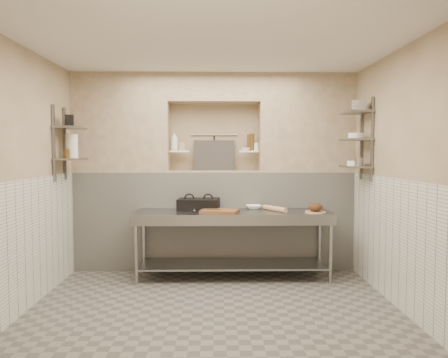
{
  "coord_description": "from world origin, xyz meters",
  "views": [
    {
      "loc": [
        0.02,
        -4.58,
        1.68
      ],
      "look_at": [
        0.13,
        0.9,
        1.35
      ],
      "focal_mm": 35.0,
      "sensor_mm": 36.0,
      "label": 1
    }
  ],
  "objects_px": {
    "bowl_alcove": "(246,149)",
    "panini_press": "(199,204)",
    "bread_loaf": "(315,207)",
    "jug_left": "(72,146)",
    "prep_table": "(233,231)",
    "mixing_bowl": "(254,207)",
    "bottle_soap": "(174,141)",
    "rolling_pin": "(275,209)",
    "cutting_board": "(220,211)"
  },
  "relations": [
    {
      "from": "cutting_board",
      "to": "panini_press",
      "type": "bearing_deg",
      "value": 128.83
    },
    {
      "from": "bread_loaf",
      "to": "bottle_soap",
      "type": "xyz_separation_m",
      "value": [
        -1.9,
        0.69,
        0.88
      ]
    },
    {
      "from": "cutting_board",
      "to": "bowl_alcove",
      "type": "distance_m",
      "value": 1.14
    },
    {
      "from": "bottle_soap",
      "to": "bowl_alcove",
      "type": "xyz_separation_m",
      "value": [
        1.03,
        -0.01,
        -0.12
      ]
    },
    {
      "from": "prep_table",
      "to": "rolling_pin",
      "type": "bearing_deg",
      "value": 1.88
    },
    {
      "from": "rolling_pin",
      "to": "bowl_alcove",
      "type": "relative_size",
      "value": 3.42
    },
    {
      "from": "prep_table",
      "to": "cutting_board",
      "type": "xyz_separation_m",
      "value": [
        -0.18,
        -0.15,
        0.28
      ]
    },
    {
      "from": "panini_press",
      "to": "prep_table",
      "type": "bearing_deg",
      "value": -18.76
    },
    {
      "from": "panini_press",
      "to": "mixing_bowl",
      "type": "relative_size",
      "value": 2.58
    },
    {
      "from": "mixing_bowl",
      "to": "bowl_alcove",
      "type": "bearing_deg",
      "value": 106.38
    },
    {
      "from": "bottle_soap",
      "to": "rolling_pin",
      "type": "bearing_deg",
      "value": -21.29
    },
    {
      "from": "panini_press",
      "to": "cutting_board",
      "type": "distance_m",
      "value": 0.46
    },
    {
      "from": "mixing_bowl",
      "to": "bread_loaf",
      "type": "xyz_separation_m",
      "value": [
        0.77,
        -0.38,
        0.04
      ]
    },
    {
      "from": "panini_press",
      "to": "mixing_bowl",
      "type": "xyz_separation_m",
      "value": [
        0.76,
        0.03,
        -0.05
      ]
    },
    {
      "from": "rolling_pin",
      "to": "bottle_soap",
      "type": "height_order",
      "value": "bottle_soap"
    },
    {
      "from": "prep_table",
      "to": "rolling_pin",
      "type": "xyz_separation_m",
      "value": [
        0.56,
        0.02,
        0.29
      ]
    },
    {
      "from": "mixing_bowl",
      "to": "bottle_soap",
      "type": "xyz_separation_m",
      "value": [
        -1.12,
        0.32,
        0.92
      ]
    },
    {
      "from": "bottle_soap",
      "to": "jug_left",
      "type": "bearing_deg",
      "value": -153.32
    },
    {
      "from": "cutting_board",
      "to": "mixing_bowl",
      "type": "height_order",
      "value": "mixing_bowl"
    },
    {
      "from": "prep_table",
      "to": "bowl_alcove",
      "type": "xyz_separation_m",
      "value": [
        0.2,
        0.55,
        1.09
      ]
    },
    {
      "from": "prep_table",
      "to": "mixing_bowl",
      "type": "distance_m",
      "value": 0.48
    },
    {
      "from": "mixing_bowl",
      "to": "rolling_pin",
      "type": "bearing_deg",
      "value": -40.12
    },
    {
      "from": "bread_loaf",
      "to": "bottle_soap",
      "type": "relative_size",
      "value": 0.67
    },
    {
      "from": "rolling_pin",
      "to": "bowl_alcove",
      "type": "xyz_separation_m",
      "value": [
        -0.35,
        0.53,
        0.8
      ]
    },
    {
      "from": "jug_left",
      "to": "bowl_alcove",
      "type": "bearing_deg",
      "value": 15.33
    },
    {
      "from": "cutting_board",
      "to": "rolling_pin",
      "type": "relative_size",
      "value": 1.07
    },
    {
      "from": "prep_table",
      "to": "panini_press",
      "type": "relative_size",
      "value": 4.44
    },
    {
      "from": "cutting_board",
      "to": "mixing_bowl",
      "type": "distance_m",
      "value": 0.61
    },
    {
      "from": "bread_loaf",
      "to": "bowl_alcove",
      "type": "distance_m",
      "value": 1.34
    },
    {
      "from": "rolling_pin",
      "to": "jug_left",
      "type": "bearing_deg",
      "value": -177.9
    },
    {
      "from": "bowl_alcove",
      "to": "panini_press",
      "type": "bearing_deg",
      "value": -152.69
    },
    {
      "from": "panini_press",
      "to": "bottle_soap",
      "type": "xyz_separation_m",
      "value": [
        -0.36,
        0.35,
        0.88
      ]
    },
    {
      "from": "prep_table",
      "to": "bread_loaf",
      "type": "relative_size",
      "value": 13.97
    },
    {
      "from": "panini_press",
      "to": "bowl_alcove",
      "type": "height_order",
      "value": "bowl_alcove"
    },
    {
      "from": "rolling_pin",
      "to": "bread_loaf",
      "type": "relative_size",
      "value": 2.35
    },
    {
      "from": "prep_table",
      "to": "bowl_alcove",
      "type": "bearing_deg",
      "value": 69.65
    },
    {
      "from": "panini_press",
      "to": "mixing_bowl",
      "type": "bearing_deg",
      "value": 7.64
    },
    {
      "from": "prep_table",
      "to": "bowl_alcove",
      "type": "distance_m",
      "value": 1.24
    },
    {
      "from": "bread_loaf",
      "to": "bottle_soap",
      "type": "distance_m",
      "value": 2.2
    },
    {
      "from": "bread_loaf",
      "to": "jug_left",
      "type": "relative_size",
      "value": 0.61
    },
    {
      "from": "mixing_bowl",
      "to": "bread_loaf",
      "type": "distance_m",
      "value": 0.86
    },
    {
      "from": "cutting_board",
      "to": "mixing_bowl",
      "type": "bearing_deg",
      "value": 39.32
    },
    {
      "from": "cutting_board",
      "to": "rolling_pin",
      "type": "distance_m",
      "value": 0.76
    },
    {
      "from": "rolling_pin",
      "to": "bowl_alcove",
      "type": "height_order",
      "value": "bowl_alcove"
    },
    {
      "from": "prep_table",
      "to": "rolling_pin",
      "type": "relative_size",
      "value": 5.95
    },
    {
      "from": "mixing_bowl",
      "to": "jug_left",
      "type": "xyz_separation_m",
      "value": [
        -2.39,
        -0.32,
        0.84
      ]
    },
    {
      "from": "bread_loaf",
      "to": "cutting_board",
      "type": "bearing_deg",
      "value": -179.42
    },
    {
      "from": "mixing_bowl",
      "to": "rolling_pin",
      "type": "xyz_separation_m",
      "value": [
        0.26,
        -0.22,
        0.01
      ]
    },
    {
      "from": "mixing_bowl",
      "to": "prep_table",
      "type": "bearing_deg",
      "value": -141.0
    },
    {
      "from": "rolling_pin",
      "to": "bread_loaf",
      "type": "distance_m",
      "value": 0.54
    }
  ]
}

